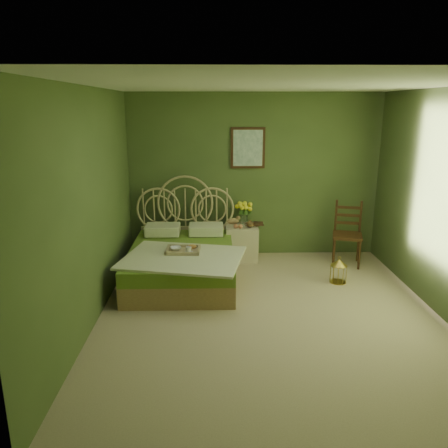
{
  "coord_description": "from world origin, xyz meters",
  "views": [
    {
      "loc": [
        -0.65,
        -4.68,
        2.39
      ],
      "look_at": [
        -0.51,
        1.0,
        0.85
      ],
      "focal_mm": 35.0,
      "sensor_mm": 36.0,
      "label": 1
    }
  ],
  "objects_px": {
    "nightstand": "(242,237)",
    "birdcage": "(338,271)",
    "bed": "(182,259)",
    "chair": "(346,229)"
  },
  "relations": [
    {
      "from": "bed",
      "to": "birdcage",
      "type": "relative_size",
      "value": 6.28
    },
    {
      "from": "nightstand",
      "to": "birdcage",
      "type": "xyz_separation_m",
      "value": [
        1.29,
        -1.03,
        -0.19
      ]
    },
    {
      "from": "birdcage",
      "to": "chair",
      "type": "bearing_deg",
      "value": 68.41
    },
    {
      "from": "bed",
      "to": "birdcage",
      "type": "bearing_deg",
      "value": -4.84
    },
    {
      "from": "bed",
      "to": "birdcage",
      "type": "distance_m",
      "value": 2.19
    },
    {
      "from": "bed",
      "to": "birdcage",
      "type": "xyz_separation_m",
      "value": [
        2.18,
        -0.18,
        -0.13
      ]
    },
    {
      "from": "bed",
      "to": "chair",
      "type": "xyz_separation_m",
      "value": [
        2.5,
        0.62,
        0.25
      ]
    },
    {
      "from": "nightstand",
      "to": "chair",
      "type": "relative_size",
      "value": 1.0
    },
    {
      "from": "chair",
      "to": "nightstand",
      "type": "bearing_deg",
      "value": -173.06
    },
    {
      "from": "nightstand",
      "to": "chair",
      "type": "bearing_deg",
      "value": -8.14
    }
  ]
}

